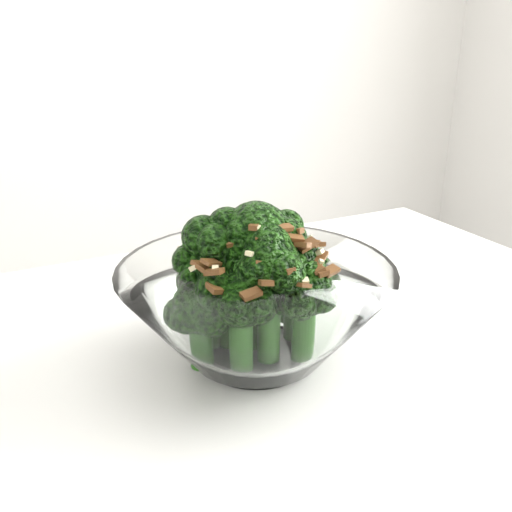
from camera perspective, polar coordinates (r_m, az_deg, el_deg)
name	(u,v)px	position (r m, az deg, el deg)	size (l,w,h in m)	color
broccoli_dish	(256,301)	(0.49, -0.05, -4.53)	(0.23, 0.23, 0.15)	white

